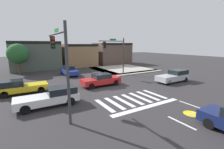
{
  "coord_description": "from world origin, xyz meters",
  "views": [
    {
      "loc": [
        -8.41,
        -14.96,
        4.89
      ],
      "look_at": [
        0.77,
        0.29,
        1.4
      ],
      "focal_mm": 24.77,
      "sensor_mm": 36.0,
      "label": 1
    }
  ],
  "objects_px": {
    "car_blue": "(69,70)",
    "roadside_tree": "(18,54)",
    "car_yellow": "(20,87)",
    "traffic_signal_northeast": "(115,50)",
    "traffic_signal_southwest": "(60,55)",
    "car_white": "(51,97)",
    "car_silver": "(174,76)",
    "car_red": "(101,80)"
  },
  "relations": [
    {
      "from": "car_white",
      "to": "car_blue",
      "type": "xyz_separation_m",
      "value": [
        4.75,
        11.88,
        0.02
      ]
    },
    {
      "from": "traffic_signal_northeast",
      "to": "car_yellow",
      "type": "xyz_separation_m",
      "value": [
        -12.98,
        -2.76,
        -3.26
      ]
    },
    {
      "from": "traffic_signal_southwest",
      "to": "car_white",
      "type": "relative_size",
      "value": 1.3
    },
    {
      "from": "car_silver",
      "to": "car_white",
      "type": "distance_m",
      "value": 15.42
    },
    {
      "from": "traffic_signal_northeast",
      "to": "car_silver",
      "type": "height_order",
      "value": "traffic_signal_northeast"
    },
    {
      "from": "car_silver",
      "to": "roadside_tree",
      "type": "bearing_deg",
      "value": -42.73
    },
    {
      "from": "traffic_signal_northeast",
      "to": "car_white",
      "type": "xyz_separation_m",
      "value": [
        -10.87,
        -7.53,
        -3.26
      ]
    },
    {
      "from": "traffic_signal_southwest",
      "to": "car_silver",
      "type": "height_order",
      "value": "traffic_signal_southwest"
    },
    {
      "from": "car_yellow",
      "to": "car_blue",
      "type": "height_order",
      "value": "car_blue"
    },
    {
      "from": "roadside_tree",
      "to": "car_red",
      "type": "bearing_deg",
      "value": -57.56
    },
    {
      "from": "car_yellow",
      "to": "traffic_signal_southwest",
      "type": "bearing_deg",
      "value": -69.3
    },
    {
      "from": "car_white",
      "to": "traffic_signal_northeast",
      "type": "bearing_deg",
      "value": -145.28
    },
    {
      "from": "traffic_signal_southwest",
      "to": "car_yellow",
      "type": "height_order",
      "value": "traffic_signal_southwest"
    },
    {
      "from": "car_yellow",
      "to": "car_silver",
      "type": "xyz_separation_m",
      "value": [
        17.52,
        -4.59,
        0.03
      ]
    },
    {
      "from": "car_red",
      "to": "car_silver",
      "type": "relative_size",
      "value": 0.97
    },
    {
      "from": "traffic_signal_northeast",
      "to": "car_blue",
      "type": "bearing_deg",
      "value": -35.38
    },
    {
      "from": "car_blue",
      "to": "roadside_tree",
      "type": "bearing_deg",
      "value": -123.06
    },
    {
      "from": "car_white",
      "to": "roadside_tree",
      "type": "distance_m",
      "value": 16.61
    },
    {
      "from": "traffic_signal_southwest",
      "to": "car_yellow",
      "type": "distance_m",
      "value": 8.02
    },
    {
      "from": "car_silver",
      "to": "car_blue",
      "type": "height_order",
      "value": "car_silver"
    },
    {
      "from": "traffic_signal_southwest",
      "to": "roadside_tree",
      "type": "relative_size",
      "value": 1.23
    },
    {
      "from": "car_white",
      "to": "car_blue",
      "type": "height_order",
      "value": "car_blue"
    },
    {
      "from": "car_yellow",
      "to": "roadside_tree",
      "type": "height_order",
      "value": "roadside_tree"
    },
    {
      "from": "roadside_tree",
      "to": "car_silver",
      "type": "bearing_deg",
      "value": -42.73
    },
    {
      "from": "car_blue",
      "to": "roadside_tree",
      "type": "height_order",
      "value": "roadside_tree"
    },
    {
      "from": "car_yellow",
      "to": "car_silver",
      "type": "bearing_deg",
      "value": -14.68
    },
    {
      "from": "traffic_signal_northeast",
      "to": "traffic_signal_southwest",
      "type": "distance_m",
      "value": 14.12
    },
    {
      "from": "car_red",
      "to": "roadside_tree",
      "type": "relative_size",
      "value": 0.93
    },
    {
      "from": "traffic_signal_southwest",
      "to": "car_yellow",
      "type": "bearing_deg",
      "value": 20.7
    },
    {
      "from": "traffic_signal_southwest",
      "to": "car_blue",
      "type": "distance_m",
      "value": 14.93
    },
    {
      "from": "car_silver",
      "to": "car_white",
      "type": "relative_size",
      "value": 1.0
    },
    {
      "from": "traffic_signal_northeast",
      "to": "car_white",
      "type": "height_order",
      "value": "traffic_signal_northeast"
    },
    {
      "from": "car_yellow",
      "to": "roadside_tree",
      "type": "distance_m",
      "value": 11.8
    },
    {
      "from": "traffic_signal_southwest",
      "to": "roadside_tree",
      "type": "distance_m",
      "value": 18.44
    },
    {
      "from": "car_silver",
      "to": "car_yellow",
      "type": "bearing_deg",
      "value": -14.68
    },
    {
      "from": "traffic_signal_northeast",
      "to": "roadside_tree",
      "type": "relative_size",
      "value": 1.17
    },
    {
      "from": "car_yellow",
      "to": "car_silver",
      "type": "height_order",
      "value": "car_silver"
    },
    {
      "from": "car_blue",
      "to": "traffic_signal_northeast",
      "type": "bearing_deg",
      "value": 54.62
    },
    {
      "from": "car_yellow",
      "to": "car_white",
      "type": "relative_size",
      "value": 0.96
    },
    {
      "from": "traffic_signal_southwest",
      "to": "car_white",
      "type": "distance_m",
      "value": 4.03
    },
    {
      "from": "car_silver",
      "to": "traffic_signal_northeast",
      "type": "bearing_deg",
      "value": -58.26
    },
    {
      "from": "traffic_signal_southwest",
      "to": "car_blue",
      "type": "xyz_separation_m",
      "value": [
        4.3,
        13.87,
        -3.45
      ]
    }
  ]
}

